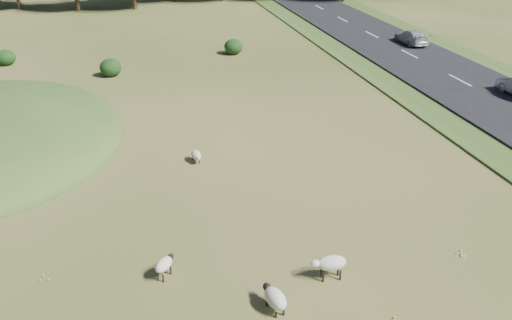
{
  "coord_description": "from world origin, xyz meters",
  "views": [
    {
      "loc": [
        -3.43,
        -19.87,
        12.15
      ],
      "look_at": [
        2.0,
        4.0,
        1.0
      ],
      "focal_mm": 40.0,
      "sensor_mm": 36.0,
      "label": 1
    }
  ],
  "objects_px": {
    "sheep_0": "(164,264)",
    "car_0": "(412,37)",
    "sheep_3": "(330,263)",
    "sheep_2": "(196,155)",
    "sheep_1": "(275,298)"
  },
  "relations": [
    {
      "from": "sheep_0",
      "to": "car_0",
      "type": "relative_size",
      "value": 0.24
    },
    {
      "from": "sheep_3",
      "to": "car_0",
      "type": "bearing_deg",
      "value": -118.2
    },
    {
      "from": "sheep_0",
      "to": "sheep_2",
      "type": "height_order",
      "value": "sheep_0"
    },
    {
      "from": "sheep_1",
      "to": "sheep_2",
      "type": "relative_size",
      "value": 1.29
    },
    {
      "from": "sheep_0",
      "to": "car_0",
      "type": "height_order",
      "value": "car_0"
    },
    {
      "from": "sheep_3",
      "to": "car_0",
      "type": "height_order",
      "value": "car_0"
    },
    {
      "from": "sheep_0",
      "to": "sheep_1",
      "type": "distance_m",
      "value": 4.23
    },
    {
      "from": "sheep_1",
      "to": "car_0",
      "type": "xyz_separation_m",
      "value": [
        21.44,
        33.03,
        0.39
      ]
    },
    {
      "from": "sheep_0",
      "to": "sheep_2",
      "type": "relative_size",
      "value": 0.97
    },
    {
      "from": "sheep_2",
      "to": "car_0",
      "type": "bearing_deg",
      "value": 125.29
    },
    {
      "from": "sheep_0",
      "to": "sheep_2",
      "type": "distance_m",
      "value": 9.77
    },
    {
      "from": "sheep_0",
      "to": "sheep_1",
      "type": "relative_size",
      "value": 0.76
    },
    {
      "from": "sheep_0",
      "to": "sheep_3",
      "type": "xyz_separation_m",
      "value": [
        5.65,
        -1.4,
        0.12
      ]
    },
    {
      "from": "sheep_3",
      "to": "sheep_0",
      "type": "bearing_deg",
      "value": -11.07
    },
    {
      "from": "sheep_0",
      "to": "car_0",
      "type": "distance_m",
      "value": 39.25
    }
  ]
}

